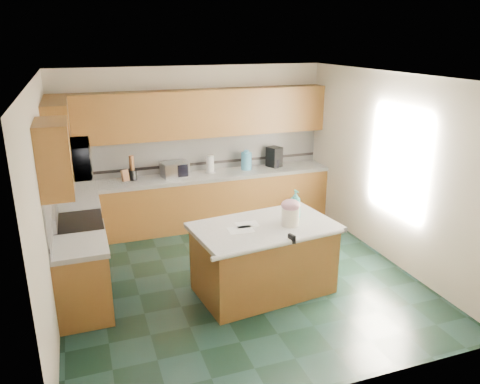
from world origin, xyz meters
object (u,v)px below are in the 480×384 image
treat_jar (290,216)px  soap_bottle_island (295,204)px  toaster_oven (175,169)px  island_top (264,227)px  coffee_maker (274,157)px  knife_block (125,176)px  island_base (264,260)px

treat_jar → soap_bottle_island: 0.25m
soap_bottle_island → toaster_oven: bearing=115.3°
island_top → toaster_oven: 2.54m
toaster_oven → island_top: bearing=-85.6°
island_top → coffee_maker: coffee_maker is taller
soap_bottle_island → toaster_oven: (-1.07, 2.38, -0.07)m
treat_jar → knife_block: (-1.73, 2.57, -0.02)m
toaster_oven → coffee_maker: size_ratio=1.19×
treat_jar → island_base: bearing=144.1°
soap_bottle_island → knife_block: size_ratio=2.04×
soap_bottle_island → knife_block: bearing=129.4°
soap_bottle_island → coffee_maker: bearing=73.8°
knife_block → island_top: bearing=-77.6°
island_base → toaster_oven: size_ratio=3.88×
island_top → knife_block: knife_block is taller
coffee_maker → toaster_oven: bearing=158.6°
knife_block → toaster_oven: 0.82m
knife_block → toaster_oven: (0.82, 0.00, 0.03)m
island_top → soap_bottle_island: size_ratio=4.60×
island_base → soap_bottle_island: size_ratio=4.34×
knife_block → coffee_maker: 2.64m
toaster_oven → coffee_maker: coffee_maker is taller
coffee_maker → treat_jar: bearing=-131.5°
island_base → knife_block: size_ratio=8.83×
island_top → treat_jar: bearing=-25.5°
island_top → coffee_maker: 2.78m
island_base → coffee_maker: size_ratio=4.64×
island_top → toaster_oven: size_ratio=4.12×
island_base → coffee_maker: (1.21, 2.49, 0.67)m
island_base → coffee_maker: coffee_maker is taller
toaster_oven → coffee_maker: bearing=-8.6°
treat_jar → coffee_maker: size_ratio=0.64×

